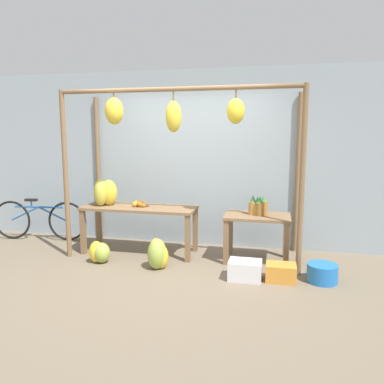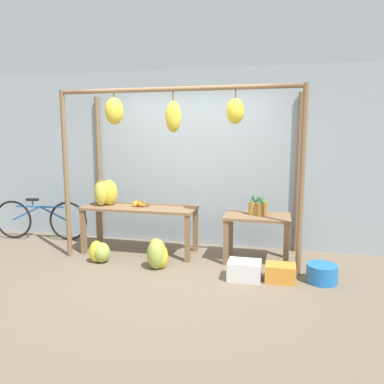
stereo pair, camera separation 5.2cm
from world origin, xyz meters
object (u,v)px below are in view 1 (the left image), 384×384
at_px(fruit_crate_purple, 281,273).
at_px(banana_pile_ground_left, 100,252).
at_px(banana_pile_ground_right, 158,254).
at_px(pineapple_cluster, 258,207).
at_px(orange_pile, 140,204).
at_px(parked_bicycle, 39,220).
at_px(fruit_crate_white, 245,270).
at_px(blue_bucket, 322,273).
at_px(banana_pile_on_table, 105,193).

bearing_deg(fruit_crate_purple, banana_pile_ground_left, 177.28).
bearing_deg(banana_pile_ground_right, pineapple_cluster, 26.03).
relative_size(orange_pile, banana_pile_ground_right, 0.52).
xyz_separation_m(orange_pile, fruit_crate_purple, (2.08, -0.67, -0.65)).
distance_m(banana_pile_ground_right, parked_bicycle, 2.57).
bearing_deg(fruit_crate_purple, parked_bicycle, 166.49).
relative_size(pineapple_cluster, fruit_crate_white, 0.70).
bearing_deg(blue_bucket, banana_pile_ground_left, 179.27).
bearing_deg(orange_pile, fruit_crate_white, -23.43).
distance_m(orange_pile, fruit_crate_purple, 2.28).
bearing_deg(fruit_crate_purple, blue_bucket, 9.19).
relative_size(pineapple_cluster, banana_pile_ground_left, 0.75).
distance_m(orange_pile, parked_bicycle, 2.00).
height_order(pineapple_cluster, parked_bicycle, pineapple_cluster).
xyz_separation_m(banana_pile_ground_right, parked_bicycle, (-2.41, 0.88, 0.16)).
distance_m(banana_pile_ground_left, blue_bucket, 2.98).
height_order(banana_pile_on_table, banana_pile_ground_right, banana_pile_on_table).
relative_size(banana_pile_on_table, fruit_crate_white, 1.04).
height_order(banana_pile_ground_right, fruit_crate_white, banana_pile_ground_right).
xyz_separation_m(orange_pile, banana_pile_ground_right, (0.47, -0.58, -0.56)).
bearing_deg(pineapple_cluster, parked_bicycle, 176.12).
distance_m(banana_pile_ground_left, fruit_crate_white, 2.06).
bearing_deg(banana_pile_ground_left, pineapple_cluster, 15.53).
distance_m(pineapple_cluster, blue_bucket, 1.24).
height_order(pineapple_cluster, blue_bucket, pineapple_cluster).
bearing_deg(pineapple_cluster, orange_pile, -178.47).
relative_size(blue_bucket, fruit_crate_purple, 1.01).
bearing_deg(banana_pile_ground_right, fruit_crate_white, -6.47).
distance_m(pineapple_cluster, banana_pile_ground_left, 2.32).
bearing_deg(banana_pile_ground_left, orange_pile, 54.02).
bearing_deg(parked_bicycle, blue_bucket, -11.11).
bearing_deg(fruit_crate_white, blue_bucket, 7.66).
bearing_deg(banana_pile_on_table, banana_pile_ground_left, -73.09).
distance_m(pineapple_cluster, fruit_crate_white, 1.01).
bearing_deg(pineapple_cluster, banana_pile_ground_left, -164.47).
bearing_deg(orange_pile, parked_bicycle, 171.28).
xyz_separation_m(banana_pile_ground_left, blue_bucket, (2.98, -0.04, -0.04)).
bearing_deg(fruit_crate_purple, orange_pile, 162.20).
xyz_separation_m(pineapple_cluster, parked_bicycle, (-3.69, 0.25, -0.43)).
xyz_separation_m(blue_bucket, parked_bicycle, (-4.51, 0.89, 0.24)).
bearing_deg(pineapple_cluster, blue_bucket, -37.64).
bearing_deg(orange_pile, banana_pile_ground_right, -51.13).
xyz_separation_m(orange_pile, pineapple_cluster, (1.75, 0.05, 0.02)).
height_order(pineapple_cluster, fruit_crate_white, pineapple_cluster).
bearing_deg(parked_bicycle, banana_pile_on_table, -11.45).
xyz_separation_m(pineapple_cluster, fruit_crate_purple, (0.33, -0.72, -0.68)).
relative_size(blue_bucket, parked_bicycle, 0.22).
bearing_deg(banana_pile_ground_left, blue_bucket, -0.73).
bearing_deg(banana_pile_on_table, fruit_crate_white, -18.31).
distance_m(banana_pile_on_table, fruit_crate_white, 2.47).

